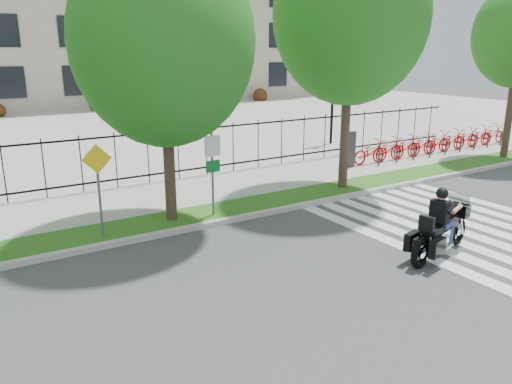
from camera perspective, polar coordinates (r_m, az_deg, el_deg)
ground at (r=12.05m, az=9.55°, el=-8.38°), size 120.00×120.00×0.00m
curb at (r=15.09m, az=-0.83°, el=-2.79°), size 60.00×0.20×0.15m
grass_verge at (r=15.78m, az=-2.45°, el=-1.95°), size 60.00×1.50×0.15m
sidewalk at (r=17.90m, az=-6.46°, el=0.14°), size 60.00×3.50×0.15m
plaza at (r=34.26m, az=-19.61°, el=6.86°), size 80.00×34.00×0.10m
crosswalk_stripes at (r=15.51m, az=23.02°, el=-3.85°), size 5.70×8.00×0.01m
iron_fence at (r=19.20m, az=-8.87°, el=4.43°), size 30.00×0.06×2.00m
lamp_post_right at (r=26.67m, az=8.80°, el=12.08°), size 1.06×0.70×4.25m
street_tree_1 at (r=14.08m, az=-10.56°, el=16.60°), size 4.95×4.95×7.84m
street_tree_2 at (r=17.73m, az=10.77°, el=19.31°), size 5.19×5.19×8.89m
bike_share_station at (r=25.48m, az=19.93°, el=5.37°), size 11.14×0.88×1.50m
sign_pole_regulatory at (r=14.59m, az=-4.99°, el=3.30°), size 0.50×0.09×2.50m
sign_pole_warning at (r=13.45m, az=-17.59°, el=1.52°), size 0.78×0.09×2.49m
motorcycle_rider at (r=13.05m, az=20.40°, el=-3.91°), size 2.73×1.14×2.14m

